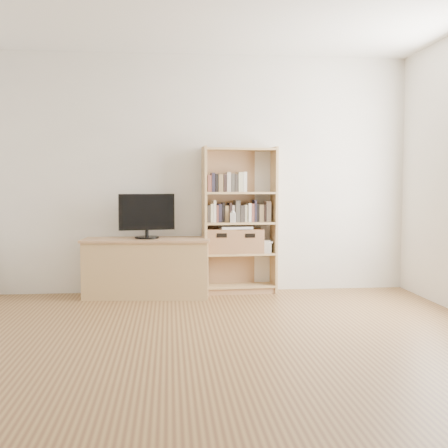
{
  "coord_description": "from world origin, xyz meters",
  "views": [
    {
      "loc": [
        -0.41,
        -3.7,
        1.19
      ],
      "look_at": [
        0.14,
        1.9,
        0.79
      ],
      "focal_mm": 45.0,
      "sensor_mm": 36.0,
      "label": 1
    }
  ],
  "objects": [
    {
      "name": "books_row_mid",
      "position": [
        0.35,
        2.38,
        0.9
      ],
      "size": [
        0.88,
        0.19,
        0.24
      ],
      "primitive_type": "cube",
      "rotation": [
        0.0,
        0.0,
        0.02
      ],
      "color": "#332E2A",
      "rests_on": "bookshelf"
    },
    {
      "name": "magazine_stack",
      "position": [
        0.63,
        2.37,
        0.5
      ],
      "size": [
        0.22,
        0.28,
        0.11
      ],
      "primitive_type": "cube",
      "rotation": [
        0.0,
        0.0,
        -0.23
      ],
      "color": "beige",
      "rests_on": "bookshelf"
    },
    {
      "name": "basket_right",
      "position": [
        0.45,
        2.36,
        0.57
      ],
      "size": [
        0.32,
        0.26,
        0.26
      ],
      "primitive_type": "cube",
      "rotation": [
        0.0,
        0.0,
        0.02
      ],
      "color": "#956643",
      "rests_on": "bookshelf"
    },
    {
      "name": "floor",
      "position": [
        0.0,
        0.0,
        0.0
      ],
      "size": [
        4.5,
        5.0,
        0.01
      ],
      "primitive_type": "cube",
      "color": "brown",
      "rests_on": "ground"
    },
    {
      "name": "tv_stand",
      "position": [
        -0.64,
        2.26,
        0.3
      ],
      "size": [
        1.33,
        0.6,
        0.59
      ],
      "primitive_type": "cube",
      "rotation": [
        0.0,
        0.0,
        -0.09
      ],
      "color": "tan",
      "rests_on": "floor"
    },
    {
      "name": "front_wall",
      "position": [
        0.0,
        -2.5,
        1.3
      ],
      "size": [
        4.5,
        0.02,
        2.6
      ],
      "primitive_type": "cube",
      "color": "white",
      "rests_on": "floor"
    },
    {
      "name": "basket_left",
      "position": [
        0.14,
        2.34,
        0.58
      ],
      "size": [
        0.33,
        0.27,
        0.26
      ],
      "primitive_type": "cube",
      "rotation": [
        0.0,
        0.0,
        0.03
      ],
      "color": "#956643",
      "rests_on": "bookshelf"
    },
    {
      "name": "television",
      "position": [
        -0.64,
        2.26,
        0.85
      ],
      "size": [
        0.59,
        0.17,
        0.46
      ],
      "primitive_type": "cube",
      "rotation": [
        0.0,
        0.0,
        0.21
      ],
      "color": "black",
      "rests_on": "tv_stand"
    },
    {
      "name": "books_row_upper",
      "position": [
        0.18,
        2.36,
        1.21
      ],
      "size": [
        0.4,
        0.19,
        0.21
      ],
      "primitive_type": "cube",
      "rotation": [
        0.0,
        0.0,
        0.11
      ],
      "color": "#332E2A",
      "rests_on": "bookshelf"
    },
    {
      "name": "bookshelf",
      "position": [
        0.35,
        2.36,
        0.8
      ],
      "size": [
        0.81,
        0.33,
        1.6
      ],
      "primitive_type": "cube",
      "rotation": [
        0.0,
        0.0,
        0.06
      ],
      "color": "tan",
      "rests_on": "floor"
    },
    {
      "name": "baby_monitor",
      "position": [
        0.27,
        2.26,
        0.83
      ],
      "size": [
        0.06,
        0.05,
        0.11
      ],
      "primitive_type": "cube",
      "rotation": [
        0.0,
        0.0,
        -0.26
      ],
      "color": "white",
      "rests_on": "bookshelf"
    },
    {
      "name": "laptop",
      "position": [
        0.31,
        2.34,
        0.72
      ],
      "size": [
        0.36,
        0.27,
        0.03
      ],
      "primitive_type": "cube",
      "rotation": [
        0.0,
        0.0,
        0.09
      ],
      "color": "silver",
      "rests_on": "basket_left"
    },
    {
      "name": "back_wall",
      "position": [
        0.0,
        2.5,
        1.3
      ],
      "size": [
        4.5,
        0.02,
        2.6
      ],
      "primitive_type": "cube",
      "color": "white",
      "rests_on": "floor"
    }
  ]
}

